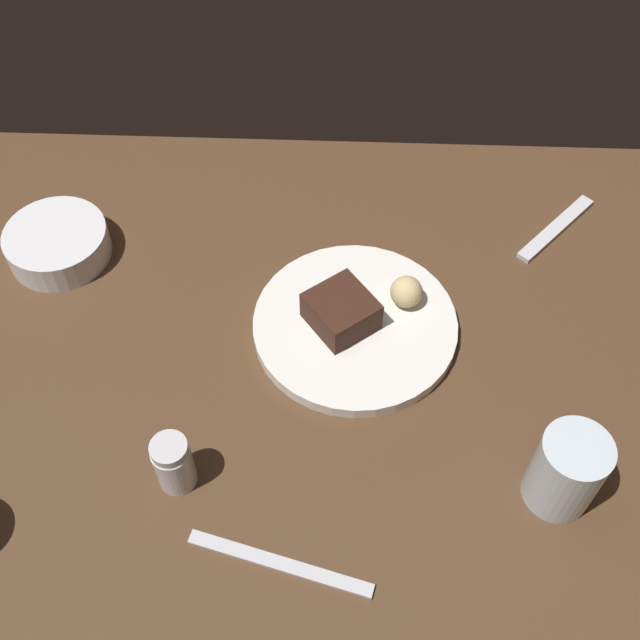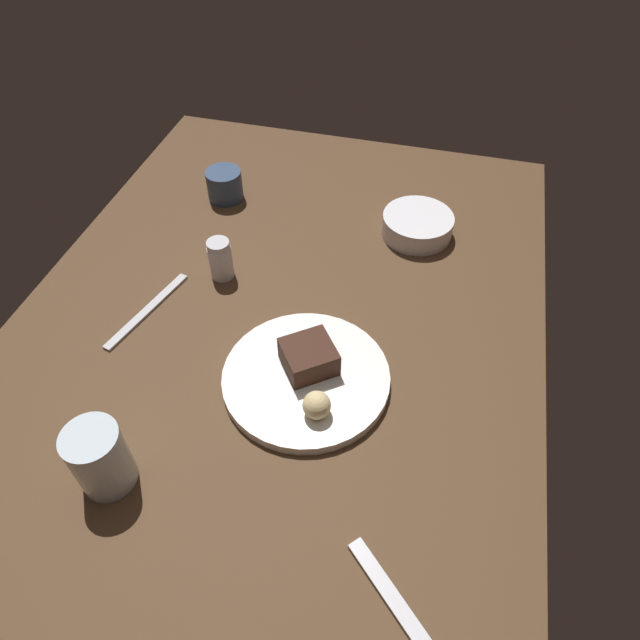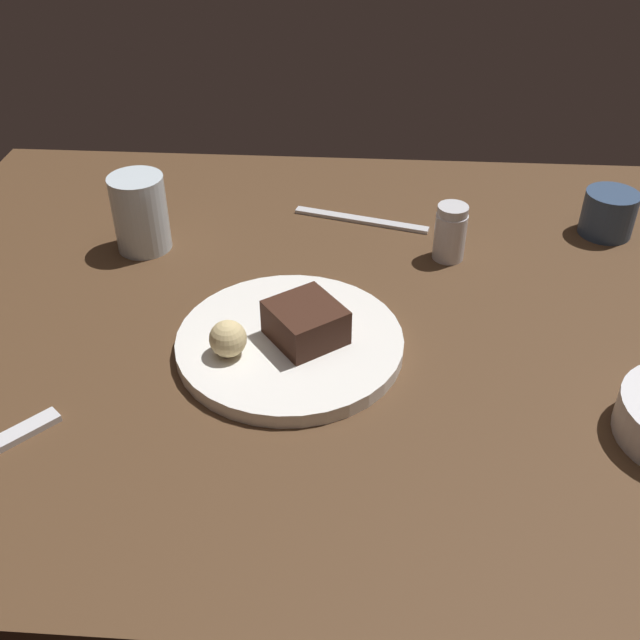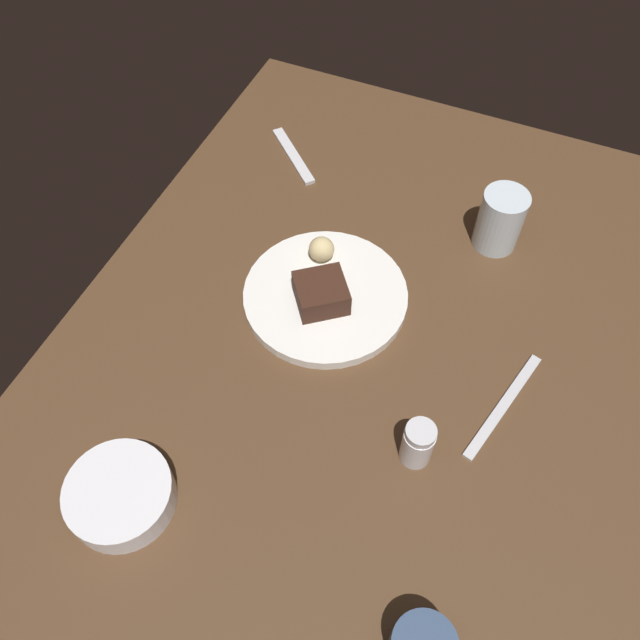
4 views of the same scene
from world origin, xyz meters
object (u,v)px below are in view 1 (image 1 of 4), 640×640
at_px(side_bowl, 58,243).
at_px(salt_shaker, 174,463).
at_px(dessert_plate, 355,326).
at_px(bread_roll, 406,292).
at_px(chocolate_cake_slice, 341,311).
at_px(water_glass, 566,471).
at_px(dessert_spoon, 556,228).
at_px(butter_knife, 280,564).

bearing_deg(side_bowl, salt_shaker, -57.28).
distance_m(dessert_plate, bread_roll, 0.07).
bearing_deg(chocolate_cake_slice, water_glass, -41.36).
relative_size(chocolate_cake_slice, dessert_spoon, 0.48).
xyz_separation_m(dessert_plate, salt_shaker, (-0.18, -0.20, 0.03)).
relative_size(bread_roll, butter_knife, 0.21).
xyz_separation_m(chocolate_cake_slice, butter_knife, (-0.05, -0.29, -0.03)).
bearing_deg(water_glass, dessert_spoon, 81.90).
height_order(salt_shaker, dessert_spoon, salt_shaker).
bearing_deg(butter_knife, side_bowl, 142.97).
bearing_deg(dessert_plate, chocolate_cake_slice, -179.02).
bearing_deg(chocolate_cake_slice, side_bowl, 163.64).
relative_size(dessert_spoon, butter_knife, 0.79).
xyz_separation_m(dessert_spoon, butter_knife, (-0.33, -0.46, -0.00)).
bearing_deg(side_bowl, chocolate_cake_slice, -16.36).
distance_m(dessert_spoon, butter_knife, 0.57).
distance_m(water_glass, butter_knife, 0.30).
relative_size(dessert_plate, bread_roll, 6.26).
bearing_deg(bread_roll, butter_knife, -112.01).
bearing_deg(dessert_spoon, salt_shaker, -7.50).
xyz_separation_m(chocolate_cake_slice, side_bowl, (-0.36, 0.11, -0.02)).
xyz_separation_m(bread_roll, dessert_spoon, (0.20, 0.14, -0.03)).
bearing_deg(water_glass, butter_knife, -162.67).
bearing_deg(bread_roll, dessert_spoon, 34.76).
distance_m(dessert_plate, water_glass, 0.29).
bearing_deg(salt_shaker, chocolate_cake_slice, 50.51).
distance_m(chocolate_cake_slice, dessert_spoon, 0.33).
bearing_deg(side_bowl, water_glass, -27.46).
distance_m(water_glass, side_bowl, 0.67).
distance_m(chocolate_cake_slice, bread_roll, 0.08).
height_order(side_bowl, butter_knife, side_bowl).
relative_size(water_glass, side_bowl, 0.77).
xyz_separation_m(bread_roll, butter_knife, (-0.13, -0.32, -0.03)).
height_order(water_glass, butter_knife, water_glass).
relative_size(bread_roll, dessert_spoon, 0.26).
xyz_separation_m(dessert_plate, dessert_spoon, (0.26, 0.17, -0.00)).
distance_m(bread_roll, salt_shaker, 0.34).
xyz_separation_m(bread_roll, side_bowl, (-0.44, 0.07, -0.02)).
bearing_deg(salt_shaker, side_bowl, 122.72).
bearing_deg(butter_knife, dessert_plate, 91.15).
relative_size(salt_shaker, water_glass, 0.74).
bearing_deg(dessert_spoon, dessert_plate, -14.16).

